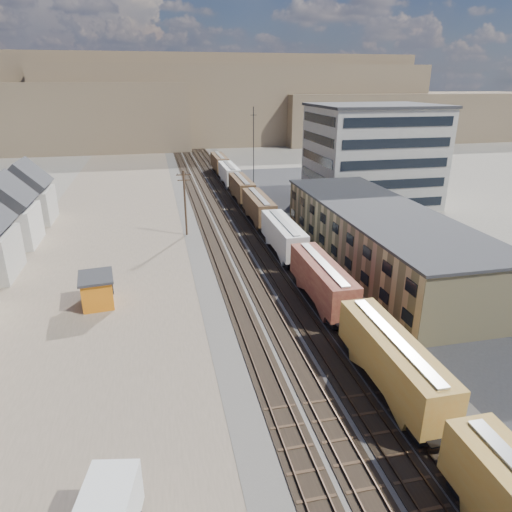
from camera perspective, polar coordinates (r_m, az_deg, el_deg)
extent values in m
plane|color=#6B6356|center=(36.53, 10.90, -17.17)|extent=(300.00, 300.00, 0.00)
cube|color=#4C4742|center=(80.24, -2.99, 4.83)|extent=(18.00, 200.00, 0.06)
cube|color=#6F5F4C|center=(70.13, -17.90, 1.38)|extent=(24.00, 180.00, 0.03)
cube|color=#232326|center=(73.59, 16.23, 2.49)|extent=(26.00, 120.00, 0.04)
cube|color=black|center=(79.59, -6.55, 4.64)|extent=(2.60, 200.00, 0.08)
cube|color=#38281E|center=(79.49, -7.07, 4.68)|extent=(0.08, 200.00, 0.16)
cube|color=#38281E|center=(79.63, -6.04, 4.76)|extent=(0.08, 200.00, 0.16)
cube|color=black|center=(79.93, -4.41, 4.78)|extent=(2.60, 200.00, 0.08)
cube|color=#38281E|center=(79.81, -4.92, 4.83)|extent=(0.08, 200.00, 0.16)
cube|color=#38281E|center=(79.99, -3.90, 4.90)|extent=(0.08, 200.00, 0.16)
cube|color=black|center=(80.38, -2.29, 4.92)|extent=(2.60, 200.00, 0.08)
cube|color=#38281E|center=(80.23, -2.79, 4.97)|extent=(0.08, 200.00, 0.16)
cube|color=#38281E|center=(80.47, -1.78, 5.04)|extent=(0.08, 200.00, 0.16)
cube|color=black|center=(80.90, -0.33, 5.04)|extent=(2.60, 200.00, 0.08)
cube|color=#38281E|center=(80.72, -0.83, 5.10)|extent=(0.08, 200.00, 0.16)
cube|color=#38281E|center=(81.01, 0.17, 5.16)|extent=(0.08, 200.00, 0.16)
cube|color=black|center=(31.54, 25.74, -24.83)|extent=(2.20, 2.20, 0.90)
cube|color=black|center=(34.41, 20.47, -19.48)|extent=(2.20, 2.20, 0.90)
cube|color=black|center=(41.45, 13.01, -11.02)|extent=(2.20, 2.20, 0.90)
cube|color=#BE8332|center=(36.57, 16.67, -12.14)|extent=(3.00, 13.34, 3.40)
cube|color=#B7B7B2|center=(35.65, 16.96, -9.74)|extent=(0.90, 12.32, 0.16)
cube|color=black|center=(45.39, 10.34, -7.79)|extent=(2.20, 2.20, 0.90)
cube|color=black|center=(53.88, 6.28, -2.76)|extent=(2.20, 2.20, 0.90)
cube|color=maroon|center=(48.66, 8.25, -2.79)|extent=(3.00, 13.34, 3.40)
cube|color=#B7B7B2|center=(47.98, 8.36, -0.84)|extent=(0.90, 12.33, 0.16)
cube|color=black|center=(58.30, 4.72, -0.81)|extent=(2.20, 2.20, 0.90)
cube|color=black|center=(67.46, 2.22, 2.32)|extent=(2.20, 2.20, 0.90)
cube|color=silver|center=(62.14, 3.42, 2.73)|extent=(3.00, 13.34, 3.40)
cube|color=#B7B7B2|center=(61.60, 3.46, 4.30)|extent=(0.90, 12.33, 0.16)
cube|color=black|center=(72.11, 1.21, 3.57)|extent=(2.20, 2.20, 0.90)
cube|color=black|center=(81.61, -0.47, 5.66)|extent=(2.20, 2.20, 0.90)
cube|color=#4B3120|center=(76.26, 0.32, 6.23)|extent=(3.00, 13.34, 3.40)
cube|color=#B7B7B2|center=(75.83, 0.33, 7.53)|extent=(0.90, 12.33, 0.16)
cube|color=black|center=(86.39, -1.17, 6.53)|extent=(2.20, 2.20, 0.90)
cube|color=black|center=(96.08, -2.37, 8.00)|extent=(2.20, 2.20, 0.90)
cube|color=#4B3120|center=(90.74, -1.82, 8.62)|extent=(3.00, 13.34, 3.40)
cube|color=#B7B7B2|center=(90.37, -1.83, 9.73)|extent=(0.90, 12.32, 0.16)
cube|color=black|center=(100.94, -2.89, 8.63)|extent=(2.20, 2.20, 0.90)
cube|color=black|center=(110.75, -3.79, 9.72)|extent=(2.20, 2.20, 0.90)
cube|color=silver|center=(105.42, -3.38, 10.34)|extent=(3.00, 13.34, 3.40)
cube|color=#B7B7B2|center=(105.10, -3.40, 11.30)|extent=(0.90, 12.32, 0.16)
cube|color=black|center=(115.65, -4.18, 10.19)|extent=(2.20, 2.20, 0.90)
cube|color=black|center=(125.54, -4.88, 11.03)|extent=(2.20, 2.20, 0.90)
cube|color=#4B3120|center=(120.22, -4.57, 11.64)|extent=(3.00, 13.34, 3.40)
cube|color=#B7B7B2|center=(119.95, -4.60, 12.48)|extent=(0.90, 12.32, 0.16)
cube|color=tan|center=(60.97, 15.09, 2.25)|extent=(12.00, 40.00, 7.00)
cube|color=#2D2D30|center=(59.96, 15.41, 5.51)|extent=(12.40, 40.40, 0.30)
cube|color=black|center=(58.93, 9.73, 0.70)|extent=(0.12, 36.00, 1.20)
cube|color=black|center=(57.97, 9.91, 3.48)|extent=(0.12, 36.00, 1.20)
cube|color=#9E998E|center=(91.58, 14.28, 12.00)|extent=(22.00, 18.00, 18.00)
cube|color=#2D2D30|center=(90.70, 14.82, 17.74)|extent=(22.60, 18.60, 0.50)
cube|color=black|center=(87.26, 7.61, 12.03)|extent=(0.12, 16.00, 16.00)
cube|color=black|center=(83.68, 17.02, 10.93)|extent=(20.00, 0.12, 16.00)
cylinder|color=#382619|center=(70.34, -8.85, 6.48)|extent=(0.32, 0.32, 10.00)
cube|color=#382619|center=(69.38, -9.05, 9.99)|extent=(2.20, 0.14, 0.14)
cube|color=#382619|center=(69.54, -9.01, 9.35)|extent=(1.90, 0.14, 0.14)
cylinder|color=black|center=(69.39, -8.56, 10.15)|extent=(0.08, 0.08, 0.22)
cylinder|color=black|center=(89.02, -0.31, 12.39)|extent=(0.16, 0.16, 18.00)
cube|color=black|center=(88.21, -0.32, 17.21)|extent=(1.20, 0.08, 0.08)
cube|color=#B7B2A8|center=(74.93, -28.65, 3.22)|extent=(8.00, 8.00, 5.50)
cube|color=#2D2D30|center=(74.05, -29.14, 5.91)|extent=(8.15, 8.16, 8.15)
cube|color=#9E998E|center=(86.11, -26.66, 5.61)|extent=(8.00, 8.00, 5.50)
cube|color=#2D2D30|center=(85.35, -27.06, 7.96)|extent=(8.15, 8.16, 8.15)
cube|color=brown|center=(182.69, -28.54, 15.03)|extent=(120.00, 40.00, 22.00)
cube|color=brown|center=(189.05, -2.66, 18.46)|extent=(140.00, 45.00, 28.00)
cube|color=brown|center=(204.15, 18.50, 16.24)|extent=(110.00, 38.00, 18.00)
cube|color=brown|center=(206.16, -12.41, 18.80)|extent=(200.00, 60.00, 32.00)
cube|color=orange|center=(51.31, -19.22, -4.17)|extent=(3.53, 4.44, 3.09)
cube|color=#2D2D30|center=(50.67, -19.44, -2.48)|extent=(3.99, 4.90, 0.26)
cube|color=black|center=(51.24, -17.46, -3.86)|extent=(0.22, 1.03, 1.03)
imported|color=navy|center=(78.06, 19.02, 3.79)|extent=(4.52, 6.10, 1.54)
imported|color=silver|center=(98.82, 15.29, 7.67)|extent=(3.49, 5.00, 1.58)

